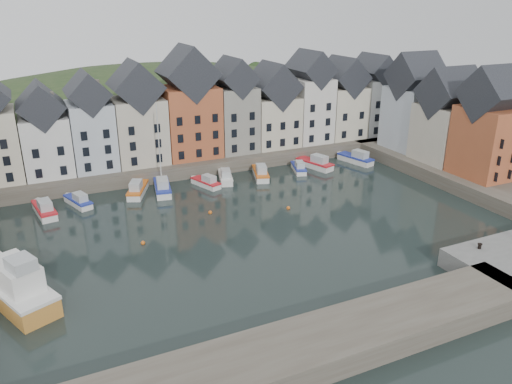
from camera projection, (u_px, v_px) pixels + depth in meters
ground at (264, 232)px, 60.10m from camera, size 260.00×260.00×0.00m
far_quay at (188, 157)px, 85.10m from camera, size 90.00×16.00×2.00m
right_quay at (471, 174)px, 76.87m from camera, size 14.00×54.00×2.00m
near_wall at (273, 361)px, 37.20m from camera, size 50.00×6.00×2.00m
hillside at (157, 206)px, 113.92m from camera, size 153.60×70.40×64.00m
far_terrace at (208, 112)px, 81.84m from camera, size 72.37×8.16×17.78m
right_terrace at (449, 118)px, 77.91m from camera, size 8.30×24.25×16.36m
mooring_buoys at (217, 220)px, 62.98m from camera, size 20.50×5.50×0.50m
boat_a at (45, 210)px, 64.59m from camera, size 2.94×6.71×2.49m
boat_b at (79, 201)px, 67.57m from camera, size 3.42×5.83×2.14m
boat_c at (137, 190)px, 71.42m from camera, size 4.43×6.70×2.47m
boat_d at (162, 187)px, 72.09m from camera, size 3.35×7.12×13.09m
boat_e at (206, 183)px, 74.56m from camera, size 3.36×5.61×2.06m
boat_f at (225, 177)px, 76.74m from camera, size 3.42×6.21×2.28m
boat_g at (261, 173)px, 78.23m from camera, size 3.93×6.77×2.48m
boat_h at (299, 168)px, 81.06m from camera, size 3.24×5.61×2.06m
boat_i at (316, 164)px, 82.71m from camera, size 3.97×7.04×2.58m
boat_j at (356, 159)px, 85.33m from camera, size 3.64×6.91×2.54m
large_vessel at (11, 285)px, 45.93m from camera, size 8.53×13.54×6.87m
mooring_bollard at (480, 246)px, 51.70m from camera, size 0.48×0.48×0.56m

